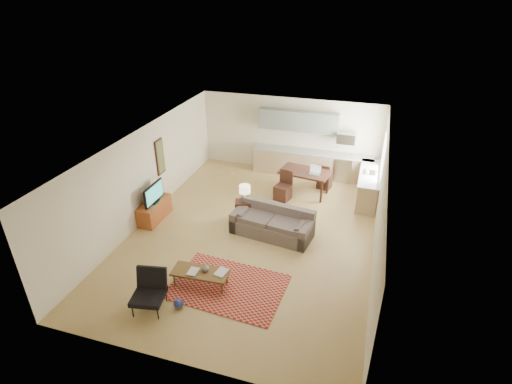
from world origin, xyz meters
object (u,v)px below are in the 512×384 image
(sofa, at_px, (272,222))
(dining_table, at_px, (304,182))
(console_table, at_px, (245,211))
(tv_credenza, at_px, (155,210))
(armchair, at_px, (148,293))
(coffee_table, at_px, (201,278))

(sofa, height_order, dining_table, dining_table)
(sofa, xyz_separation_m, console_table, (-0.94, 0.48, -0.08))
(tv_credenza, xyz_separation_m, console_table, (2.58, 0.68, 0.04))
(sofa, xyz_separation_m, tv_credenza, (-3.52, -0.20, -0.11))
(dining_table, bearing_deg, armchair, -99.76)
(sofa, height_order, tv_credenza, sofa)
(coffee_table, distance_m, dining_table, 5.36)
(tv_credenza, bearing_deg, sofa, 3.32)
(tv_credenza, relative_size, console_table, 1.91)
(sofa, bearing_deg, armchair, -108.44)
(armchair, bearing_deg, tv_credenza, 107.44)
(coffee_table, bearing_deg, sofa, 64.40)
(coffee_table, bearing_deg, dining_table, 71.53)
(tv_credenza, height_order, console_table, console_table)
(sofa, relative_size, console_table, 3.54)
(sofa, bearing_deg, tv_credenza, -168.43)
(coffee_table, distance_m, tv_credenza, 3.38)
(coffee_table, bearing_deg, tv_credenza, 134.29)
(armchair, relative_size, console_table, 1.33)
(console_table, bearing_deg, tv_credenza, 177.88)
(tv_credenza, relative_size, dining_table, 0.79)
(coffee_table, distance_m, console_table, 2.97)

